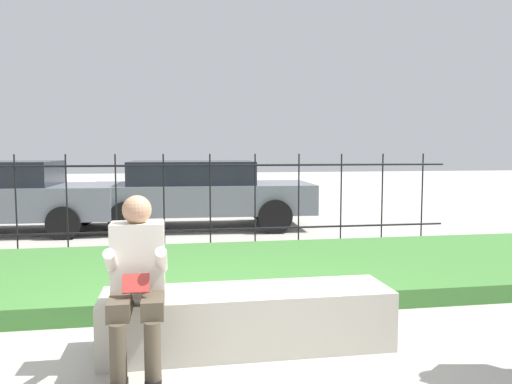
{
  "coord_description": "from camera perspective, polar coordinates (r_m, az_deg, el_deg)",
  "views": [
    {
      "loc": [
        -0.24,
        -3.88,
        1.61
      ],
      "look_at": [
        0.87,
        2.69,
        1.03
      ],
      "focal_mm": 35.0,
      "sensor_mm": 36.0,
      "label": 1
    }
  ],
  "objects": [
    {
      "name": "car_parked_center",
      "position": [
        10.24,
        -6.55,
        0.03
      ],
      "size": [
        4.55,
        2.11,
        1.37
      ],
      "rotation": [
        0.0,
        0.0,
        -0.04
      ],
      "color": "slate",
      "rests_on": "ground_plane"
    },
    {
      "name": "person_seated_reader",
      "position": [
        3.67,
        -13.41,
        -9.48
      ],
      "size": [
        0.42,
        0.73,
        1.28
      ],
      "color": "black",
      "rests_on": "ground_plane"
    },
    {
      "name": "iron_fence",
      "position": [
        8.05,
        -7.87,
        -0.84
      ],
      "size": [
        8.82,
        0.03,
        1.53
      ],
      "color": "black",
      "rests_on": "ground_plane"
    },
    {
      "name": "grass_berm",
      "position": [
        6.21,
        -7.21,
        -9.19
      ],
      "size": [
        10.82,
        2.88,
        0.2
      ],
      "color": "#3D7533",
      "rests_on": "ground_plane"
    },
    {
      "name": "ground_plane",
      "position": [
        4.21,
        -5.87,
        -17.58
      ],
      "size": [
        60.0,
        60.0,
        0.0
      ],
      "primitive_type": "plane",
      "color": "#A8A399"
    },
    {
      "name": "stone_bench",
      "position": [
        4.17,
        -0.93,
        -14.62
      ],
      "size": [
        2.31,
        0.6,
        0.48
      ],
      "color": "#B7B2A3",
      "rests_on": "ground_plane"
    }
  ]
}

